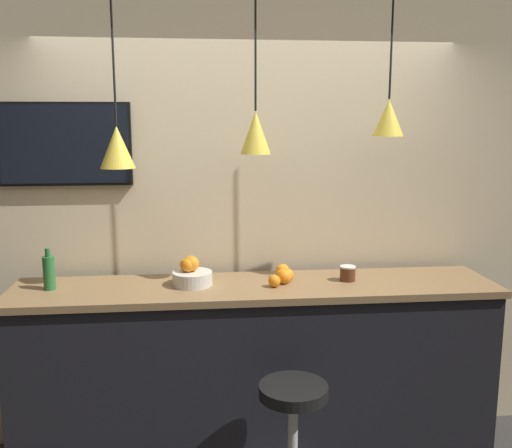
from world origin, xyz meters
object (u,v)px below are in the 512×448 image
Objects in this scene: fruit_bowl at (191,274)px; juice_bottle at (49,272)px; spread_jar at (348,273)px; bar_stool at (293,434)px; mounted_tv at (64,144)px.

juice_bottle is (-0.78, -0.01, 0.03)m from fruit_bowl.
fruit_bowl is 0.97× the size of juice_bottle.
fruit_bowl is 0.90m from spread_jar.
mounted_tv is (-1.22, 0.87, 1.40)m from bar_stool.
bar_stool is 3.32× the size of fruit_bowl.
mounted_tv reaches higher than juice_bottle.
mounted_tv is (0.05, 0.32, 0.68)m from juice_bottle.
bar_stool is at bearing -35.56° from mounted_tv.
bar_stool is 8.18× the size of spread_jar.
spread_jar is (0.90, -0.01, -0.02)m from fruit_bowl.
bar_stool is at bearing -23.64° from juice_bottle.
juice_bottle is 0.75m from mounted_tv.
bar_stool is 3.22× the size of juice_bottle.
spread_jar is (0.41, 0.56, 0.67)m from bar_stool.
fruit_bowl is 1.07m from mounted_tv.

